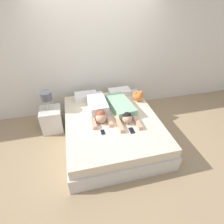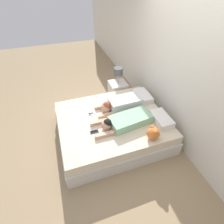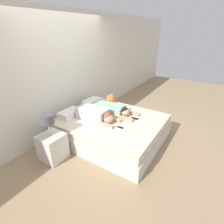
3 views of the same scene
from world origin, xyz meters
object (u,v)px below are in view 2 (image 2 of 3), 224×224
(person_left, at_px, (120,104))
(cell_phone_left, at_px, (92,114))
(pillow_head_right, at_px, (161,119))
(cell_phone_right, at_px, (94,132))
(person_right, at_px, (125,121))
(plush_toy, at_px, (153,133))
(pillow_head_left, at_px, (143,96))
(bed, at_px, (112,127))
(nightstand, at_px, (118,90))

(person_left, relative_size, cell_phone_left, 6.02)
(pillow_head_right, relative_size, cell_phone_right, 3.15)
(person_left, bearing_deg, person_right, -10.34)
(cell_phone_left, height_order, plush_toy, plush_toy)
(pillow_head_right, xyz_separation_m, plush_toy, (0.31, -0.35, 0.05))
(person_left, distance_m, cell_phone_right, 0.82)
(pillow_head_left, relative_size, cell_phone_left, 3.15)
(cell_phone_right, bearing_deg, pillow_head_right, 83.80)
(bed, xyz_separation_m, pillow_head_left, (-0.39, 0.84, 0.31))
(plush_toy, xyz_separation_m, nightstand, (-1.85, 0.06, -0.30))
(pillow_head_right, relative_size, plush_toy, 2.11)
(person_left, bearing_deg, nightstand, 162.49)
(cell_phone_left, bearing_deg, pillow_head_left, 96.78)
(person_right, height_order, plush_toy, plush_toy)
(plush_toy, bearing_deg, pillow_head_left, 162.05)
(bed, relative_size, cell_phone_left, 13.53)
(person_right, distance_m, cell_phone_right, 0.59)
(pillow_head_left, bearing_deg, cell_phone_right, -63.19)
(bed, xyz_separation_m, pillow_head_right, (0.39, 0.84, 0.31))
(bed, relative_size, pillow_head_right, 4.29)
(cell_phone_left, distance_m, plush_toy, 1.26)
(bed, height_order, cell_phone_right, cell_phone_right)
(person_left, distance_m, nightstand, 1.03)
(bed, distance_m, plush_toy, 0.92)
(person_left, height_order, nightstand, nightstand)
(cell_phone_right, distance_m, nightstand, 1.71)
(cell_phone_right, bearing_deg, nightstand, 145.55)
(person_right, relative_size, nightstand, 1.25)
(person_right, height_order, cell_phone_right, person_right)
(cell_phone_left, bearing_deg, pillow_head_right, 62.05)
(pillow_head_right, height_order, cell_phone_right, pillow_head_right)
(bed, bearing_deg, nightstand, 154.59)
(plush_toy, bearing_deg, bed, -144.85)
(person_left, xyz_separation_m, nightstand, (-0.94, 0.30, -0.30))
(person_right, bearing_deg, plush_toy, 35.05)
(person_right, distance_m, nightstand, 1.47)
(cell_phone_left, bearing_deg, person_left, 87.21)
(plush_toy, relative_size, nightstand, 0.26)
(plush_toy, bearing_deg, cell_phone_left, -138.37)
(person_right, bearing_deg, nightstand, 164.77)
(person_right, relative_size, cell_phone_right, 7.28)
(person_left, distance_m, cell_phone_left, 0.61)
(nightstand, bearing_deg, pillow_head_left, 20.76)
(bed, xyz_separation_m, cell_phone_right, (0.25, -0.41, 0.25))
(cell_phone_left, relative_size, cell_phone_right, 1.00)
(plush_toy, bearing_deg, cell_phone_right, -116.31)
(pillow_head_right, distance_m, plush_toy, 0.47)
(pillow_head_left, height_order, cell_phone_right, pillow_head_left)
(plush_toy, bearing_deg, person_right, -144.95)
(person_left, height_order, person_right, person_left)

